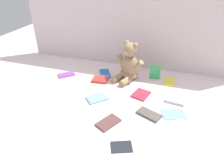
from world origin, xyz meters
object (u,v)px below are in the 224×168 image
at_px(book_case_0, 149,114).
at_px(book_case_3, 141,94).
at_px(book_case_2, 97,98).
at_px(book_case_5, 66,75).
at_px(book_case_11, 155,72).
at_px(book_case_7, 108,122).
at_px(book_case_4, 100,80).
at_px(book_case_6, 176,99).
at_px(book_case_9, 169,82).
at_px(teddy_bear, 129,65).
at_px(book_case_10, 174,114).
at_px(book_case_1, 105,73).
at_px(book_case_8, 121,146).

distance_m(book_case_0, book_case_3, 0.20).
bearing_deg(book_case_2, book_case_5, 12.47).
height_order(book_case_0, book_case_11, book_case_11).
bearing_deg(book_case_2, book_case_7, 171.09).
xyz_separation_m(book_case_4, book_case_6, (0.53, -0.09, -0.00)).
relative_size(book_case_4, book_case_9, 0.96).
bearing_deg(teddy_bear, book_case_4, -128.78).
bearing_deg(book_case_7, book_case_6, 72.70).
bearing_deg(book_case_11, teddy_bear, -177.18).
distance_m(book_case_0, book_case_10, 0.14).
distance_m(book_case_1, book_case_4, 0.11).
xyz_separation_m(teddy_bear, book_case_11, (0.18, 0.04, -0.05)).
xyz_separation_m(book_case_1, book_case_3, (0.31, -0.20, -0.00)).
bearing_deg(book_case_4, book_case_8, 24.28).
relative_size(book_case_1, book_case_8, 1.38).
distance_m(teddy_bear, book_case_7, 0.52).
xyz_separation_m(book_case_5, book_case_10, (0.80, -0.23, -0.00)).
bearing_deg(book_case_7, book_case_11, 101.33).
xyz_separation_m(book_case_5, book_case_6, (0.80, -0.09, 0.00)).
xyz_separation_m(teddy_bear, book_case_4, (-0.18, -0.10, -0.09)).
bearing_deg(book_case_7, book_case_3, 97.99).
xyz_separation_m(book_case_7, book_case_10, (0.33, 0.18, -0.00)).
bearing_deg(book_case_8, book_case_5, 25.29).
xyz_separation_m(book_case_4, book_case_10, (0.52, -0.23, -0.01)).
height_order(book_case_0, book_case_7, book_case_0).
bearing_deg(book_case_3, book_case_9, 69.66).
distance_m(book_case_8, book_case_11, 0.70).
height_order(book_case_5, book_case_7, same).
xyz_separation_m(book_case_3, book_case_5, (-0.59, 0.09, -0.00)).
relative_size(book_case_0, book_case_1, 0.97).
height_order(book_case_6, book_case_8, book_case_6).
bearing_deg(book_case_8, book_case_1, 3.72).
xyz_separation_m(book_case_0, book_case_2, (-0.33, 0.06, -0.00)).
bearing_deg(book_case_7, book_case_2, 153.82).
xyz_separation_m(teddy_bear, book_case_0, (0.21, -0.38, -0.10)).
height_order(teddy_bear, book_case_10, teddy_bear).
bearing_deg(book_case_4, book_case_0, 49.50).
bearing_deg(book_case_9, book_case_4, -165.13).
xyz_separation_m(book_case_6, book_case_7, (-0.33, -0.32, -0.00)).
height_order(book_case_0, book_case_1, book_case_0).
xyz_separation_m(book_case_5, book_case_7, (0.47, -0.41, 0.00)).
xyz_separation_m(book_case_1, book_case_5, (-0.27, -0.11, -0.00)).
height_order(book_case_2, book_case_4, book_case_4).
xyz_separation_m(book_case_3, book_case_8, (-0.01, -0.45, -0.00)).
distance_m(book_case_1, book_case_8, 0.72).
bearing_deg(book_case_6, book_case_5, 92.08).
xyz_separation_m(book_case_1, book_case_2, (0.06, -0.32, -0.00)).
distance_m(book_case_3, book_case_11, 0.25).
bearing_deg(book_case_3, book_case_1, 164.07).
height_order(book_case_5, book_case_6, book_case_6).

